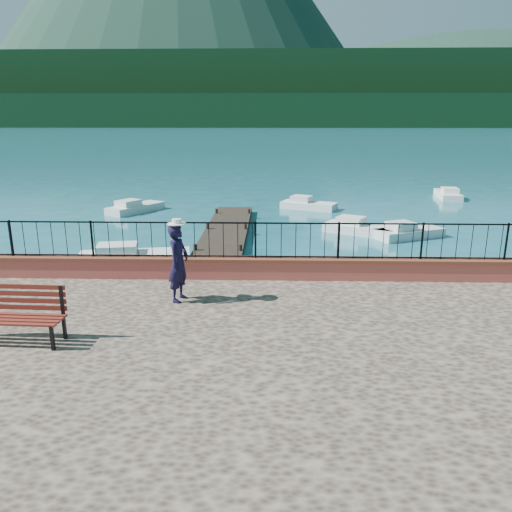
# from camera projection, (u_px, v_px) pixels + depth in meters

# --- Properties ---
(ground) EXTENTS (2000.00, 2000.00, 0.00)m
(ground) POSITION_uv_depth(u_px,v_px,m) (265.00, 389.00, 10.30)
(ground) COLOR #19596B
(ground) RESTS_ON ground
(parapet) EXTENTS (28.00, 0.46, 0.58)m
(parapet) POSITION_uv_depth(u_px,v_px,m) (267.00, 268.00, 13.47)
(parapet) COLOR #AA3D40
(parapet) RESTS_ON promenade
(railing) EXTENTS (27.00, 0.05, 0.95)m
(railing) POSITION_uv_depth(u_px,v_px,m) (267.00, 241.00, 13.26)
(railing) COLOR black
(railing) RESTS_ON parapet
(dock) EXTENTS (2.00, 16.00, 0.30)m
(dock) POSITION_uv_depth(u_px,v_px,m) (222.00, 242.00, 21.87)
(dock) COLOR #2D231C
(dock) RESTS_ON ground
(far_forest) EXTENTS (900.00, 60.00, 18.00)m
(far_forest) POSITION_uv_depth(u_px,v_px,m) (271.00, 111.00, 296.80)
(far_forest) COLOR black
(far_forest) RESTS_ON ground
(foothills) EXTENTS (900.00, 120.00, 44.00)m
(foothills) POSITION_uv_depth(u_px,v_px,m) (271.00, 93.00, 351.09)
(foothills) COLOR black
(foothills) RESTS_ON ground
(companion_hill) EXTENTS (448.00, 384.00, 180.00)m
(companion_hill) POSITION_uv_depth(u_px,v_px,m) (472.00, 123.00, 543.45)
(companion_hill) COLOR #142D23
(companion_hill) RESTS_ON ground
(park_bench) EXTENTS (2.01, 0.74, 1.10)m
(park_bench) POSITION_uv_depth(u_px,v_px,m) (13.00, 326.00, 9.62)
(park_bench) COLOR black
(park_bench) RESTS_ON promenade
(person) EXTENTS (0.60, 0.77, 1.86)m
(person) POSITION_uv_depth(u_px,v_px,m) (178.00, 263.00, 11.68)
(person) COLOR black
(person) RESTS_ON promenade
(hat) EXTENTS (0.44, 0.44, 0.12)m
(hat) POSITION_uv_depth(u_px,v_px,m) (177.00, 222.00, 11.41)
(hat) COLOR white
(hat) RESTS_ON person
(boat_0) EXTENTS (4.35, 1.99, 0.80)m
(boat_0) POSITION_uv_depth(u_px,v_px,m) (134.00, 253.00, 19.11)
(boat_0) COLOR silver
(boat_0) RESTS_ON ground
(boat_1) EXTENTS (3.69, 2.92, 0.80)m
(boat_1) POSITION_uv_depth(u_px,v_px,m) (361.00, 225.00, 24.00)
(boat_1) COLOR silver
(boat_1) RESTS_ON ground
(boat_2) EXTENTS (3.49, 2.53, 0.80)m
(boat_2) POSITION_uv_depth(u_px,v_px,m) (409.00, 229.00, 23.19)
(boat_2) COLOR silver
(boat_2) RESTS_ON ground
(boat_3) EXTENTS (3.02, 3.76, 0.80)m
(boat_3) POSITION_uv_depth(u_px,v_px,m) (135.00, 205.00, 29.58)
(boat_3) COLOR silver
(boat_3) RESTS_ON ground
(boat_4) EXTENTS (3.56, 2.52, 0.80)m
(boat_4) POSITION_uv_depth(u_px,v_px,m) (309.00, 203.00, 30.49)
(boat_4) COLOR white
(boat_4) RESTS_ON ground
(boat_5) EXTENTS (1.78, 3.79, 0.80)m
(boat_5) POSITION_uv_depth(u_px,v_px,m) (448.00, 192.00, 34.72)
(boat_5) COLOR white
(boat_5) RESTS_ON ground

